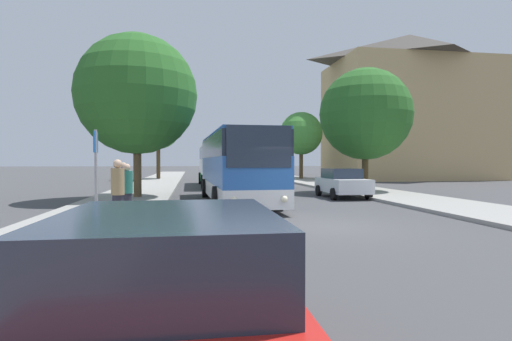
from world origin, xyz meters
TOP-DOWN VIEW (x-y plane):
  - ground_plane at (0.00, 0.00)m, footprint 300.00×300.00m
  - sidewalk_left at (-7.00, 0.00)m, footprint 4.00×120.00m
  - building_right_background at (19.87, 29.43)m, footprint 16.68×10.72m
  - bus_front at (-1.80, 7.28)m, footprint 3.08×10.89m
  - bus_middle at (-1.85, 20.10)m, footprint 2.89×10.48m
  - parked_car_left_curb at (-4.09, -8.12)m, footprint 2.15×4.02m
  - parked_car_right_near at (4.14, 9.00)m, footprint 2.10×3.97m
  - bus_stop_sign at (-6.57, 0.37)m, footprint 0.08×0.45m
  - pedestrian_waiting_near at (-5.88, 1.31)m, footprint 0.36×0.36m
  - pedestrian_waiting_far at (-5.91, -0.02)m, footprint 0.36×0.36m
  - pedestrian_walking_back at (-6.30, 3.33)m, footprint 0.36×0.36m
  - tree_left_near at (-7.33, 31.40)m, footprint 4.68×4.68m
  - tree_left_far at (-6.63, 9.61)m, footprint 6.09×6.09m
  - tree_right_near at (7.52, 29.21)m, footprint 4.48×4.48m
  - tree_right_mid at (6.80, 11.95)m, footprint 5.68×5.68m

SIDE VIEW (x-z plane):
  - ground_plane at x=0.00m, z-range 0.00..0.00m
  - sidewalk_left at x=-7.00m, z-range 0.00..0.15m
  - parked_car_left_curb at x=-4.09m, z-range 0.02..1.58m
  - parked_car_right_near at x=4.14m, z-range 0.03..1.60m
  - pedestrian_waiting_near at x=-5.88m, z-range 0.16..1.90m
  - pedestrian_walking_back at x=-6.30m, z-range 0.16..1.94m
  - pedestrian_waiting_far at x=-5.91m, z-range 0.17..2.04m
  - bus_front at x=-1.80m, z-range 0.12..3.33m
  - bus_middle at x=-1.85m, z-range 0.11..3.33m
  - bus_stop_sign at x=-6.57m, z-range 0.47..3.19m
  - tree_right_near at x=7.52m, z-range 1.39..8.38m
  - tree_right_mid at x=6.80m, z-range 1.10..8.68m
  - tree_left_far at x=-6.63m, z-range 1.23..9.50m
  - tree_left_near at x=-7.33m, z-range 1.68..9.46m
  - building_right_background at x=19.87m, z-range 0.00..15.92m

